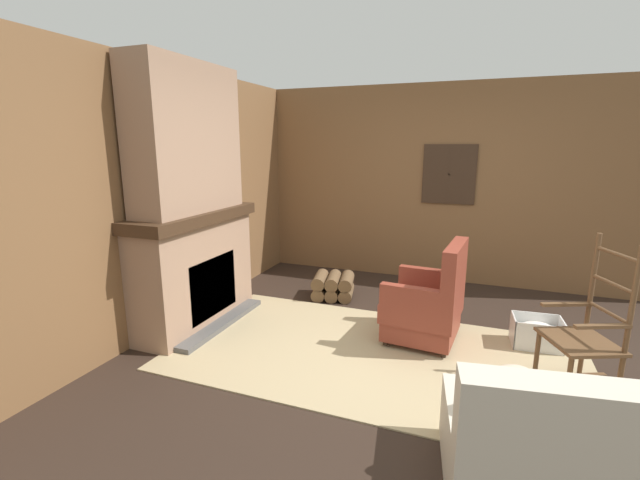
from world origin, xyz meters
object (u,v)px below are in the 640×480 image
Objects in this scene: armchair at (428,305)px; firewood_stack at (333,286)px; laundry_basket at (537,333)px; sofa_segment at (548,450)px; decorative_plate_on_mantel at (183,197)px; storage_case at (205,200)px; oil_lamp_vase at (156,208)px; rocking_chair at (584,344)px.

armchair reaches higher than firewood_stack.
sofa_segment reaches higher than laundry_basket.
decorative_plate_on_mantel is 0.26× the size of sofa_segment.
decorative_plate_on_mantel reaches higher than firewood_stack.
storage_case is 0.33m from decorative_plate_on_mantel.
oil_lamp_vase is 0.40m from decorative_plate_on_mantel.
firewood_stack is 2.19× the size of oil_lamp_vase.
oil_lamp_vase is (-3.31, -1.08, 1.14)m from laundry_basket.
firewood_stack is at bearing -52.04° from rocking_chair.
oil_lamp_vase is (-3.53, -0.34, 0.86)m from rocking_chair.
firewood_stack is (-1.21, 0.79, -0.20)m from armchair.
rocking_chair is 2.11× the size of firewood_stack.
oil_lamp_vase is 0.23× the size of sofa_segment.
firewood_stack is at bearing 30.38° from sofa_segment.
laundry_basket is 0.40× the size of sofa_segment.
armchair is 1.46m from firewood_stack.
armchair is 1.88m from sofa_segment.
firewood_stack is at bearing 55.49° from oil_lamp_vase.
rocking_chair is 3.65m from oil_lamp_vase.
storage_case is at bearing -173.83° from laundry_basket.
armchair is 1.02m from laundry_basket.
oil_lamp_vase is at bearing -124.51° from firewood_stack.
armchair is 0.86× the size of sofa_segment.
rocking_chair is at bearing 5.49° from oil_lamp_vase.
decorative_plate_on_mantel is at bearing 15.94° from armchair.
oil_lamp_vase is at bearing 66.18° from sofa_segment.
decorative_plate_on_mantel is (-0.02, 0.40, 0.05)m from oil_lamp_vase.
oil_lamp_vase reaches higher than sofa_segment.
oil_lamp_vase reaches higher than firewood_stack.
storage_case reaches higher than rocking_chair.
rocking_chair is 4.62× the size of oil_lamp_vase.
oil_lamp_vase is at bearing 25.05° from armchair.
rocking_chair is (1.18, -0.52, 0.06)m from armchair.
oil_lamp_vase is at bearing -90.01° from storage_case.
storage_case is (-3.53, 0.38, 0.85)m from rocking_chair.
armchair is 2.66m from oil_lamp_vase.
oil_lamp_vase is 0.89× the size of decorative_plate_on_mantel.
armchair is at bearing 10.97° from decorative_plate_on_mantel.
firewood_stack is 2.29m from oil_lamp_vase.
laundry_basket is (0.97, 0.22, -0.21)m from armchair.
decorative_plate_on_mantel reaches higher than storage_case.
firewood_stack is 2.06m from decorative_plate_on_mantel.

